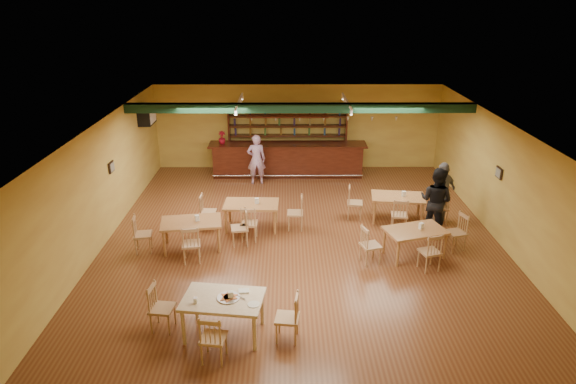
{
  "coord_description": "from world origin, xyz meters",
  "views": [
    {
      "loc": [
        -0.42,
        -11.44,
        5.91
      ],
      "look_at": [
        -0.36,
        0.6,
        1.15
      ],
      "focal_mm": 31.38,
      "sensor_mm": 36.0,
      "label": 1
    }
  ],
  "objects_px": {
    "patron_bar": "(256,159)",
    "dining_table_a": "(252,216)",
    "dining_table_b": "(397,208)",
    "patron_right_a": "(436,201)",
    "bar_counter": "(288,159)",
    "dining_table_c": "(192,234)",
    "near_table": "(224,316)",
    "dining_table_d": "(414,243)"
  },
  "relations": [
    {
      "from": "patron_bar",
      "to": "dining_table_a",
      "type": "bearing_deg",
      "value": 85.51
    },
    {
      "from": "dining_table_a",
      "to": "dining_table_b",
      "type": "distance_m",
      "value": 4.04
    },
    {
      "from": "dining_table_a",
      "to": "patron_right_a",
      "type": "xyz_separation_m",
      "value": [
        4.81,
        -0.3,
        0.54
      ]
    },
    {
      "from": "bar_counter",
      "to": "dining_table_c",
      "type": "xyz_separation_m",
      "value": [
        -2.39,
        -5.41,
        -0.2
      ]
    },
    {
      "from": "dining_table_c",
      "to": "patron_right_a",
      "type": "bearing_deg",
      "value": -1.06
    },
    {
      "from": "near_table",
      "to": "patron_bar",
      "type": "relative_size",
      "value": 0.87
    },
    {
      "from": "dining_table_a",
      "to": "patron_right_a",
      "type": "distance_m",
      "value": 4.85
    },
    {
      "from": "dining_table_c",
      "to": "dining_table_b",
      "type": "bearing_deg",
      "value": 8.09
    },
    {
      "from": "patron_bar",
      "to": "bar_counter",
      "type": "bearing_deg",
      "value": -146.77
    },
    {
      "from": "near_table",
      "to": "patron_bar",
      "type": "distance_m",
      "value": 8.02
    },
    {
      "from": "dining_table_c",
      "to": "patron_bar",
      "type": "xyz_separation_m",
      "value": [
        1.35,
        4.59,
        0.47
      ]
    },
    {
      "from": "dining_table_a",
      "to": "patron_right_a",
      "type": "bearing_deg",
      "value": -1.72
    },
    {
      "from": "dining_table_d",
      "to": "patron_bar",
      "type": "distance_m",
      "value": 6.47
    },
    {
      "from": "dining_table_b",
      "to": "near_table",
      "type": "relative_size",
      "value": 0.99
    },
    {
      "from": "bar_counter",
      "to": "near_table",
      "type": "distance_m",
      "value": 8.92
    },
    {
      "from": "dining_table_d",
      "to": "patron_right_a",
      "type": "bearing_deg",
      "value": 40.4
    },
    {
      "from": "bar_counter",
      "to": "dining_table_c",
      "type": "relative_size",
      "value": 3.7
    },
    {
      "from": "dining_table_d",
      "to": "dining_table_b",
      "type": "bearing_deg",
      "value": 72.59
    },
    {
      "from": "dining_table_b",
      "to": "dining_table_c",
      "type": "height_order",
      "value": "dining_table_c"
    },
    {
      "from": "dining_table_c",
      "to": "dining_table_d",
      "type": "bearing_deg",
      "value": -13.38
    },
    {
      "from": "bar_counter",
      "to": "patron_bar",
      "type": "bearing_deg",
      "value": -141.46
    },
    {
      "from": "dining_table_c",
      "to": "bar_counter",
      "type": "bearing_deg",
      "value": 57.46
    },
    {
      "from": "dining_table_b",
      "to": "patron_bar",
      "type": "distance_m",
      "value": 5.04
    },
    {
      "from": "dining_table_d",
      "to": "bar_counter",
      "type": "bearing_deg",
      "value": 100.32
    },
    {
      "from": "dining_table_c",
      "to": "patron_right_a",
      "type": "xyz_separation_m",
      "value": [
        6.22,
        0.83,
        0.54
      ]
    },
    {
      "from": "bar_counter",
      "to": "dining_table_a",
      "type": "distance_m",
      "value": 4.4
    },
    {
      "from": "dining_table_d",
      "to": "patron_right_a",
      "type": "relative_size",
      "value": 0.78
    },
    {
      "from": "dining_table_d",
      "to": "patron_right_a",
      "type": "distance_m",
      "value": 1.61
    },
    {
      "from": "dining_table_d",
      "to": "near_table",
      "type": "bearing_deg",
      "value": -161.64
    },
    {
      "from": "bar_counter",
      "to": "near_table",
      "type": "xyz_separation_m",
      "value": [
        -1.21,
        -8.83,
        -0.18
      ]
    },
    {
      "from": "dining_table_b",
      "to": "patron_bar",
      "type": "xyz_separation_m",
      "value": [
        -4.06,
        2.95,
        0.48
      ]
    },
    {
      "from": "dining_table_c",
      "to": "dining_table_d",
      "type": "xyz_separation_m",
      "value": [
        5.4,
        -0.44,
        -0.01
      ]
    },
    {
      "from": "bar_counter",
      "to": "dining_table_c",
      "type": "bearing_deg",
      "value": -113.83
    },
    {
      "from": "dining_table_a",
      "to": "dining_table_c",
      "type": "distance_m",
      "value": 1.8
    },
    {
      "from": "dining_table_a",
      "to": "near_table",
      "type": "relative_size",
      "value": 0.99
    },
    {
      "from": "patron_right_a",
      "to": "near_table",
      "type": "bearing_deg",
      "value": 80.41
    },
    {
      "from": "dining_table_a",
      "to": "patron_bar",
      "type": "bearing_deg",
      "value": 92.62
    },
    {
      "from": "dining_table_a",
      "to": "patron_bar",
      "type": "xyz_separation_m",
      "value": [
        -0.05,
        3.45,
        0.48
      ]
    },
    {
      "from": "dining_table_d",
      "to": "patron_right_a",
      "type": "height_order",
      "value": "patron_right_a"
    },
    {
      "from": "dining_table_b",
      "to": "patron_right_a",
      "type": "distance_m",
      "value": 1.26
    },
    {
      "from": "dining_table_c",
      "to": "near_table",
      "type": "distance_m",
      "value": 3.62
    },
    {
      "from": "near_table",
      "to": "dining_table_b",
      "type": "bearing_deg",
      "value": 57.54
    }
  ]
}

